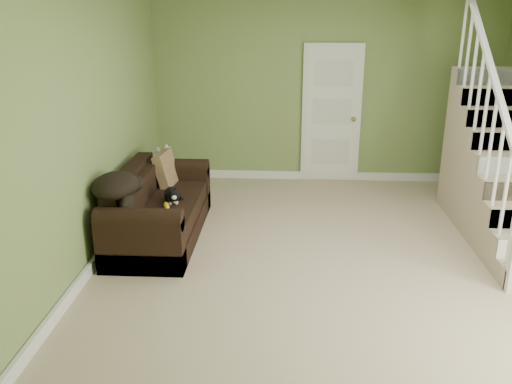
# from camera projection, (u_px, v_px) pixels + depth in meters

# --- Properties ---
(floor) EXTENTS (5.00, 5.50, 0.01)m
(floor) POSITION_uv_depth(u_px,v_px,m) (337.00, 258.00, 5.72)
(floor) COLOR tan
(floor) RESTS_ON ground
(wall_back) EXTENTS (5.00, 0.04, 2.60)m
(wall_back) POSITION_uv_depth(u_px,v_px,m) (325.00, 94.00, 7.88)
(wall_back) COLOR olive
(wall_back) RESTS_ON floor
(wall_front) EXTENTS (5.00, 0.04, 2.60)m
(wall_front) POSITION_uv_depth(u_px,v_px,m) (396.00, 266.00, 2.70)
(wall_front) COLOR olive
(wall_front) RESTS_ON floor
(wall_left) EXTENTS (0.04, 5.50, 2.60)m
(wall_left) POSITION_uv_depth(u_px,v_px,m) (92.00, 134.00, 5.42)
(wall_left) COLOR olive
(wall_left) RESTS_ON floor
(baseboard_back) EXTENTS (5.00, 0.04, 0.12)m
(baseboard_back) POSITION_uv_depth(u_px,v_px,m) (322.00, 175.00, 8.26)
(baseboard_back) COLOR white
(baseboard_back) RESTS_ON floor
(baseboard_left) EXTENTS (0.04, 5.50, 0.12)m
(baseboard_left) POSITION_uv_depth(u_px,v_px,m) (107.00, 247.00, 5.83)
(baseboard_left) COLOR white
(baseboard_left) RESTS_ON floor
(door) EXTENTS (0.86, 0.12, 2.02)m
(door) POSITION_uv_depth(u_px,v_px,m) (331.00, 114.00, 7.93)
(door) COLOR white
(door) RESTS_ON floor
(staircase) EXTENTS (1.00, 2.51, 2.82)m
(staircase) POSITION_uv_depth(u_px,v_px,m) (504.00, 176.00, 6.31)
(staircase) COLOR tan
(staircase) RESTS_ON floor
(sofa) EXTENTS (0.86, 2.00, 0.79)m
(sofa) POSITION_uv_depth(u_px,v_px,m) (157.00, 211.00, 6.17)
(sofa) COLOR black
(sofa) RESTS_ON floor
(side_table) EXTENTS (0.60, 0.60, 0.80)m
(side_table) POSITION_uv_depth(u_px,v_px,m) (167.00, 184.00, 7.14)
(side_table) COLOR black
(side_table) RESTS_ON floor
(cat) EXTENTS (0.29, 0.46, 0.22)m
(cat) POSITION_uv_depth(u_px,v_px,m) (172.00, 195.00, 6.06)
(cat) COLOR black
(cat) RESTS_ON sofa
(banana) EXTENTS (0.13, 0.23, 0.06)m
(banana) POSITION_uv_depth(u_px,v_px,m) (166.00, 206.00, 5.88)
(banana) COLOR yellow
(banana) RESTS_ON sofa
(throw_pillow) EXTENTS (0.26, 0.47, 0.47)m
(throw_pillow) POSITION_uv_depth(u_px,v_px,m) (167.00, 170.00, 6.66)
(throw_pillow) COLOR #503720
(throw_pillow) RESTS_ON sofa
(throw_blanket) EXTENTS (0.51, 0.63, 0.24)m
(throw_blanket) POSITION_uv_depth(u_px,v_px,m) (115.00, 185.00, 5.42)
(throw_blanket) COLOR black
(throw_blanket) RESTS_ON sofa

